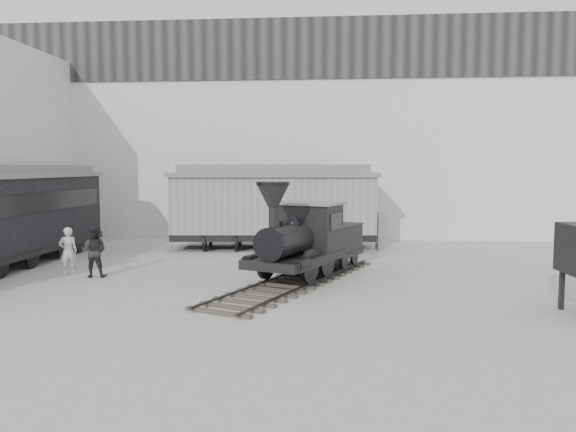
# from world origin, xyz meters

# --- Properties ---
(ground) EXTENTS (90.00, 90.00, 0.00)m
(ground) POSITION_xyz_m (0.00, 0.00, 0.00)
(ground) COLOR #9E9E9B
(north_wall) EXTENTS (34.00, 2.51, 11.00)m
(north_wall) POSITION_xyz_m (0.00, 14.98, 5.55)
(north_wall) COLOR silver
(north_wall) RESTS_ON ground
(locomotive) EXTENTS (5.27, 8.96, 3.15)m
(locomotive) POSITION_xyz_m (1.59, 3.55, 1.16)
(locomotive) COLOR #3D3732
(locomotive) RESTS_ON ground
(boxcar) EXTENTS (9.42, 3.62, 3.78)m
(boxcar) POSITION_xyz_m (-0.19, 10.53, 1.98)
(boxcar) COLOR black
(boxcar) RESTS_ON ground
(visitor_a) EXTENTS (0.72, 0.65, 1.65)m
(visitor_a) POSITION_xyz_m (-6.43, 3.60, 0.82)
(visitor_a) COLOR silver
(visitor_a) RESTS_ON ground
(visitor_b) EXTENTS (0.90, 0.73, 1.74)m
(visitor_b) POSITION_xyz_m (-5.44, 3.43, 0.87)
(visitor_b) COLOR black
(visitor_b) RESTS_ON ground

